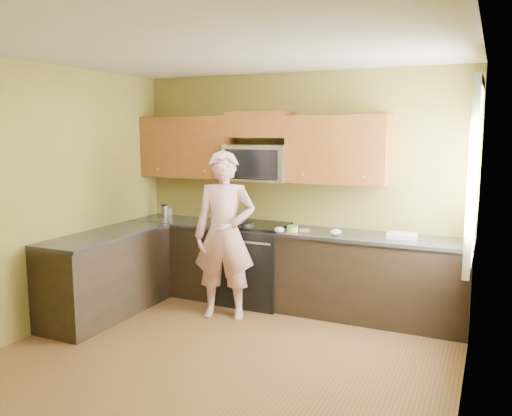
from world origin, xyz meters
The scene contains 26 objects.
floor centered at (0.00, 0.00, 0.00)m, with size 4.00×4.00×0.00m, color brown.
ceiling centered at (0.00, 0.00, 2.70)m, with size 4.00×4.00×0.00m, color white.
wall_back centered at (0.00, 2.00, 1.35)m, with size 4.00×4.00×0.00m, color olive.
wall_front centered at (0.00, -2.00, 1.35)m, with size 4.00×4.00×0.00m, color olive.
wall_left centered at (-2.00, 0.00, 1.35)m, with size 4.00×4.00×0.00m, color olive.
wall_right centered at (2.00, 0.00, 1.35)m, with size 4.00×4.00×0.00m, color olive.
cabinet_back_run centered at (0.00, 1.70, 0.44)m, with size 4.00×0.60×0.88m, color black.
cabinet_left_run centered at (-1.70, 0.60, 0.44)m, with size 0.60×1.60×0.88m, color black.
countertop_back centered at (0.00, 1.69, 0.90)m, with size 4.00×0.62×0.04m, color black.
countertop_left centered at (-1.69, 0.60, 0.90)m, with size 0.62×1.60×0.04m, color black.
stove centered at (-0.40, 1.68, 0.47)m, with size 0.76×0.65×0.95m, color black, non-canonical shape.
microwave centered at (-0.40, 1.80, 1.45)m, with size 0.76×0.40×0.42m, color silver, non-canonical shape.
upper_cab_left centered at (-1.39, 1.83, 1.45)m, with size 1.22×0.33×0.75m, color brown, non-canonical shape.
upper_cab_right centered at (0.54, 1.83, 1.45)m, with size 1.12×0.33×0.75m, color brown, non-canonical shape.
upper_cab_over_mw centered at (-0.40, 1.83, 2.10)m, with size 0.76×0.33×0.30m, color brown.
window centered at (1.98, 1.20, 1.65)m, with size 0.06×1.06×1.66m, color white, non-canonical shape.
woman centered at (-0.48, 1.10, 0.91)m, with size 0.67×0.44×1.83m, color #CF676A.
frying_pan centered at (-0.42, 1.45, 0.95)m, with size 0.23×0.41×0.05m, color black, non-canonical shape.
butter_tub centered at (0.13, 1.56, 0.92)m, with size 0.12×0.12×0.09m, color yellow, non-canonical shape.
toast_slice centered at (0.24, 1.65, 0.93)m, with size 0.11×0.11×0.01m, color #B27F47.
napkin_a centered at (0.01, 1.45, 0.95)m, with size 0.11×0.12×0.06m, color silver.
napkin_b centered at (0.62, 1.56, 0.95)m, with size 0.12×0.13×0.07m, color silver.
dish_towel centered at (1.29, 1.71, 0.95)m, with size 0.30×0.24×0.05m, color silver.
travel_mug centered at (-1.73, 1.79, 0.92)m, with size 0.08×0.08×0.16m, color silver, non-canonical shape.
glass_a centered at (-1.65, 1.79, 0.98)m, with size 0.07×0.07×0.12m, color silver.
glass_c centered at (-0.92, 1.80, 0.98)m, with size 0.07×0.07×0.12m, color silver.
Camera 1 is at (2.14, -3.78, 2.03)m, focal length 36.58 mm.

